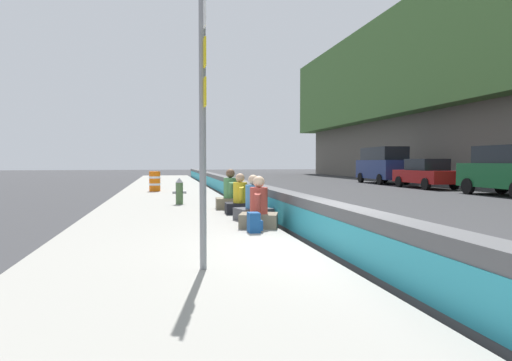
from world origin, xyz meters
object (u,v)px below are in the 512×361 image
at_px(backpack, 254,223).
at_px(seated_person_rear, 240,201).
at_px(route_sign_post, 203,110).
at_px(parked_car_third, 510,170).
at_px(seated_person_foreground, 259,211).
at_px(fire_hydrant, 179,191).
at_px(construction_barrel, 155,181).
at_px(seated_person_far, 230,196).
at_px(parked_car_fourth, 426,173).
at_px(parked_car_midline, 383,164).
at_px(seated_person_middle, 253,206).

bearing_deg(backpack, seated_person_rear, -4.63).
height_order(route_sign_post, parked_car_third, route_sign_post).
height_order(route_sign_post, backpack, route_sign_post).
bearing_deg(route_sign_post, seated_person_foreground, -22.80).
xyz_separation_m(fire_hydrant, backpack, (-6.31, -1.26, -0.25)).
distance_m(backpack, construction_barrel, 13.35).
distance_m(backpack, parked_car_third, 15.90).
height_order(seated_person_far, construction_barrel, seated_person_far).
bearing_deg(backpack, route_sign_post, 156.47).
height_order(seated_person_foreground, seated_person_rear, seated_person_foreground).
distance_m(seated_person_foreground, seated_person_far, 3.97).
height_order(parked_car_fourth, parked_car_midline, parked_car_midline).
bearing_deg(seated_person_middle, seated_person_foreground, 174.58).
bearing_deg(seated_person_foreground, fire_hydrant, 14.81).
bearing_deg(seated_person_rear, construction_barrel, 13.95).
relative_size(route_sign_post, parked_car_third, 0.75).
distance_m(parked_car_fourth, parked_car_midline, 5.76).
height_order(seated_person_middle, seated_person_rear, seated_person_middle).
distance_m(seated_person_middle, backpack, 1.85).
height_order(parked_car_third, parked_car_fourth, parked_car_third).
bearing_deg(seated_person_far, seated_person_foreground, -179.48).
relative_size(seated_person_rear, seated_person_far, 0.92).
height_order(seated_person_rear, parked_car_midline, parked_car_midline).
distance_m(seated_person_foreground, seated_person_middle, 1.16).
bearing_deg(construction_barrel, seated_person_foreground, -169.06).
distance_m(fire_hydrant, seated_person_middle, 4.77).
xyz_separation_m(route_sign_post, backpack, (2.89, -1.26, -1.90)).
xyz_separation_m(backpack, parked_car_fourth, (14.83, -13.14, 0.53)).
relative_size(route_sign_post, seated_person_rear, 3.28).
bearing_deg(seated_person_far, route_sign_post, 169.04).
xyz_separation_m(seated_person_foreground, parked_car_third, (7.94, -13.11, 0.70)).
xyz_separation_m(seated_person_middle, construction_barrel, (11.36, 2.53, 0.14)).
bearing_deg(parked_car_third, seated_person_far, 106.83).
relative_size(fire_hydrant, backpack, 2.20).
relative_size(backpack, parked_car_midline, 0.08).
bearing_deg(seated_person_far, seated_person_middle, -177.03).
bearing_deg(parked_car_third, construction_barrel, 73.59).
height_order(seated_person_rear, parked_car_fourth, parked_car_fourth).
distance_m(route_sign_post, parked_car_fourth, 22.88).
xyz_separation_m(route_sign_post, construction_barrel, (16.06, 0.93, -1.61)).
xyz_separation_m(route_sign_post, seated_person_far, (7.51, -1.46, -1.72)).
distance_m(fire_hydrant, seated_person_far, 2.23).
height_order(route_sign_post, construction_barrel, route_sign_post).
bearing_deg(route_sign_post, backpack, -23.53).
height_order(seated_person_foreground, parked_car_midline, parked_car_midline).
bearing_deg(seated_person_rear, route_sign_post, 166.13).
height_order(seated_person_foreground, parked_car_third, parked_car_third).
bearing_deg(backpack, construction_barrel, 9.44).
bearing_deg(seated_person_far, parked_car_third, -73.17).
bearing_deg(seated_person_rear, fire_hydrant, 26.86).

